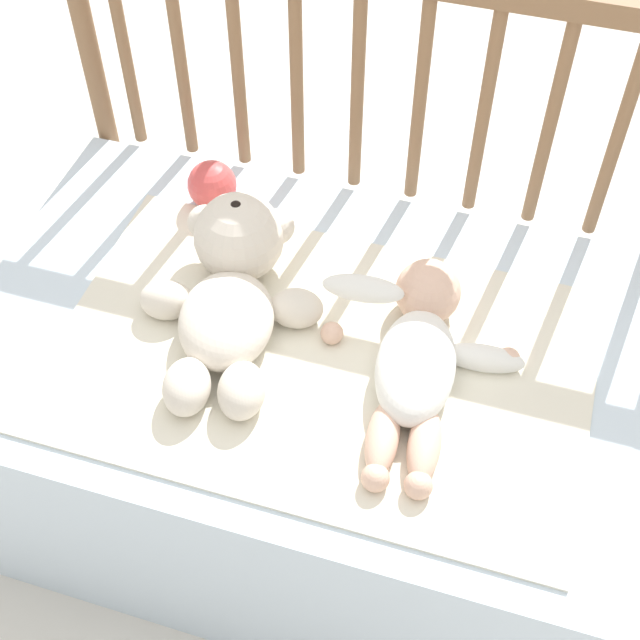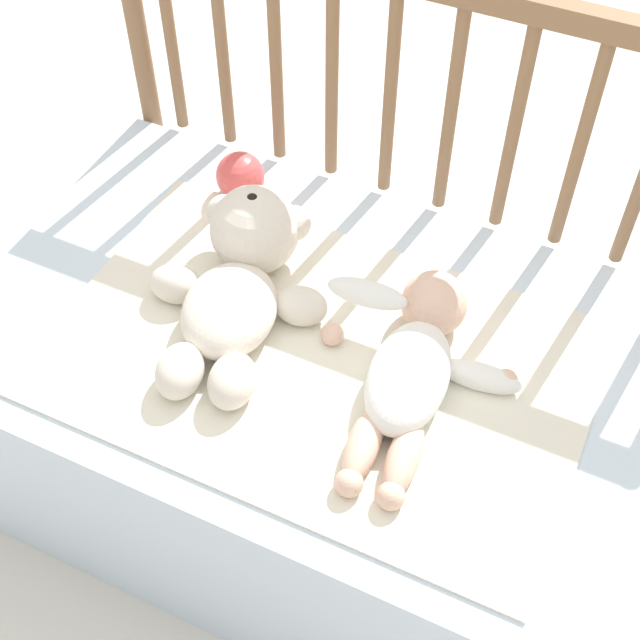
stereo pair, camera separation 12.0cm
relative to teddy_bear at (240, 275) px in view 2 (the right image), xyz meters
name	(u,v)px [view 2 (the right image)]	position (x,y,z in m)	size (l,w,h in m)	color
ground_plane	(323,486)	(0.15, -0.02, -0.51)	(12.00, 12.00, 0.00)	silver
crib_mattress	(323,421)	(0.15, -0.02, -0.28)	(1.11, 0.68, 0.45)	silver
crib_rail	(418,124)	(0.15, 0.34, 0.10)	(1.11, 0.04, 0.87)	brown
blanket	(318,359)	(0.16, -0.06, -0.05)	(0.80, 0.51, 0.01)	silver
teddy_bear	(240,275)	(0.00, 0.00, 0.00)	(0.29, 0.39, 0.15)	silver
baby	(413,365)	(0.30, -0.04, -0.02)	(0.32, 0.39, 0.10)	white
toy_ball	(240,176)	(-0.12, 0.22, -0.01)	(0.09, 0.09, 0.09)	#DB4C4C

